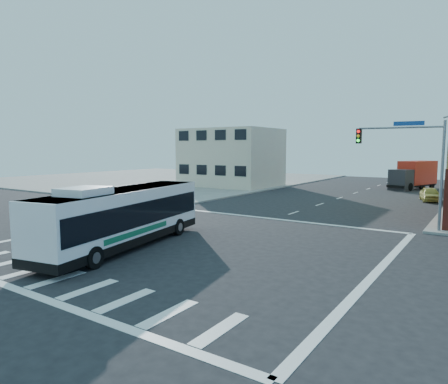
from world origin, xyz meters
The scene contains 7 objects.
ground centered at (0.00, 0.00, 0.00)m, with size 120.00×120.00×0.00m, color black.
sidewalk_nw centered at (-35.00, 35.00, 0.07)m, with size 50.00×50.00×0.15m, color gray.
building_west centered at (-17.02, 29.98, 4.01)m, with size 12.06×10.06×8.00m.
signal_mast_ne centered at (9.08, 10.62, 4.98)m, with size 7.91×1.13×8.07m.
transit_bus centered at (-2.78, -2.77, 1.70)m, with size 4.69×12.00×3.47m.
box_truck centered at (4.94, 39.88, 1.78)m, with size 5.02×8.46×3.67m.
parked_car centered at (8.38, 27.52, 0.70)m, with size 1.65×4.11×1.40m, color #B3AA47.
Camera 1 is at (13.28, -17.20, 5.24)m, focal length 32.00 mm.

